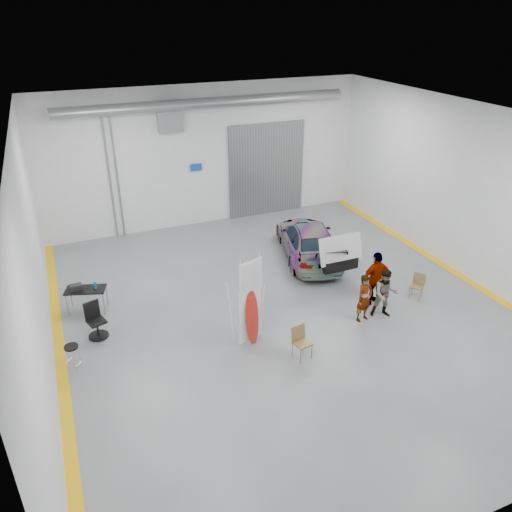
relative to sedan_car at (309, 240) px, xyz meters
name	(u,v)px	position (x,y,z in m)	size (l,w,h in m)	color
ground	(286,310)	(-2.46, -3.11, -0.69)	(16.00, 16.00, 0.00)	slate
room_shell	(266,168)	(-2.22, -0.89, 3.38)	(14.02, 16.18, 6.01)	silver
sedan_car	(309,240)	(0.00, 0.00, 0.00)	(1.95, 4.79, 1.39)	silver
person_a	(364,298)	(-0.48, -4.51, 0.08)	(0.57, 0.37, 1.56)	#997B53
person_b	(385,294)	(0.24, -4.58, 0.12)	(0.80, 0.61, 1.63)	slate
person_c	(376,278)	(0.40, -3.83, 0.24)	(1.08, 0.44, 1.86)	olive
surfboard_display	(249,310)	(-4.19, -4.28, 0.45)	(0.77, 0.39, 2.83)	white
folding_chair_near	(302,348)	(-3.09, -5.43, -0.40)	(0.52, 0.54, 0.94)	olive
folding_chair_far	(416,291)	(1.89, -4.09, -0.43)	(0.55, 0.65, 0.85)	olive
shop_stool	(73,358)	(-8.96, -3.54, -0.31)	(0.39, 0.39, 0.76)	black
work_table	(83,289)	(-8.38, -0.65, 0.09)	(1.37, 0.97, 1.01)	gray
office_chair	(96,322)	(-8.19, -2.20, -0.21)	(0.60, 0.63, 1.09)	black
trunk_lid	(339,246)	(0.00, -2.14, 0.71)	(1.62, 0.98, 0.04)	silver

